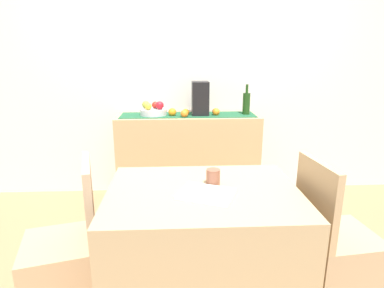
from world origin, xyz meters
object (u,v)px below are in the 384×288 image
Objects in this scene: open_book at (206,194)px; chair_near_window at (66,269)px; sideboard_console at (188,158)px; coffee_cup at (213,177)px; chair_by_corner at (334,261)px; wine_bottle at (246,103)px; coffee_maker at (200,99)px; dining_table at (203,250)px; fruit_bowl at (153,112)px.

open_book is 0.94m from chair_near_window.
chair_near_window reaches higher than sideboard_console.
coffee_cup is (0.08, -1.42, 0.35)m from sideboard_console.
chair_by_corner is (0.78, 0.06, -0.48)m from open_book.
chair_near_window reaches higher than coffee_cup.
wine_bottle is 1.06× the size of open_book.
coffee_cup is (-0.03, -1.42, -0.25)m from coffee_maker.
sideboard_console is 1.71m from chair_by_corner.
dining_table is (-0.55, -1.50, -0.62)m from wine_bottle.
coffee_maker is 1.64m from dining_table.
dining_table is at bearing -129.07° from coffee_cup.
coffee_maker is at bearing 0.00° from sideboard_console.
wine_bottle is 0.33× the size of chair_by_corner.
coffee_maker is 0.31× the size of dining_table.
fruit_bowl is at bearing 127.48° from chair_by_corner.
sideboard_console reaches higher than coffee_cup.
wine_bottle is 2.13m from chair_near_window.
fruit_bowl is 1.61m from open_book.
chair_by_corner is (0.73, -0.08, -0.52)m from coffee_cup.
wine_bottle is 1.68m from chair_by_corner.
sideboard_console is 1.47m from coffee_cup.
coffee_cup is (0.05, 0.14, 0.04)m from open_book.
wine_bottle is 0.28× the size of dining_table.
fruit_bowl reaches higher than sideboard_console.
dining_table is 1.17× the size of chair_near_window.
dining_table is 0.80m from chair_near_window.
sideboard_console is 1.59m from open_book.
coffee_maker is at bearing 0.00° from fruit_bowl.
fruit_bowl reaches higher than open_book.
chair_by_corner is at bearing -0.22° from chair_near_window.
fruit_bowl is at bearing 180.00° from sideboard_console.
coffee_cup is 0.10× the size of chair_near_window.
coffee_maker is 1.59m from open_book.
wine_bottle is (0.91, 0.00, 0.08)m from fruit_bowl.
fruit_bowl is at bearing 126.11° from open_book.
chair_near_window is (-0.85, -0.07, -0.52)m from coffee_cup.
sideboard_console is 4.29× the size of coffee_maker.
fruit_bowl is 0.79× the size of coffee_maker.
fruit_bowl is 2.00m from chair_by_corner.
fruit_bowl is 0.87× the size of wine_bottle.
sideboard_console is at bearing 0.00° from fruit_bowl.
chair_near_window is at bearing 179.78° from chair_by_corner.
coffee_maker is 3.49× the size of coffee_cup.
coffee_cup is at bearing -73.52° from fruit_bowl.
chair_near_window reaches higher than dining_table.
open_book is at bearing -4.80° from chair_near_window.
fruit_bowl is 0.29× the size of chair_near_window.
sideboard_console is 4.70× the size of wine_bottle.
coffee_cup reaches higher than open_book.
chair_by_corner is (0.79, -0.00, -0.10)m from dining_table.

